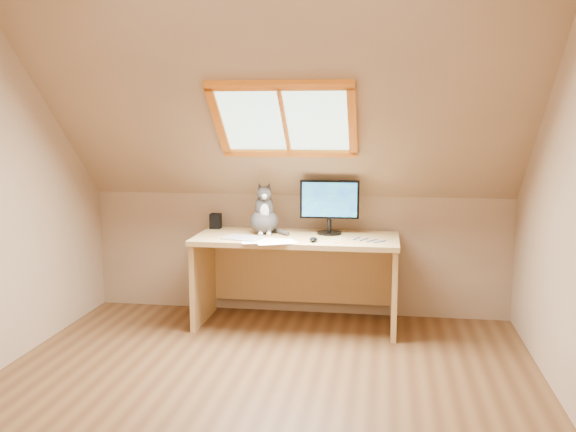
# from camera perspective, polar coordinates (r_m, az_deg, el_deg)

# --- Properties ---
(ground) EXTENTS (3.50, 3.50, 0.00)m
(ground) POSITION_cam_1_polar(r_m,az_deg,el_deg) (3.93, -2.77, -15.89)
(ground) COLOR brown
(ground) RESTS_ON ground
(room_shell) EXTENTS (3.52, 3.52, 2.41)m
(room_shell) POSITION_cam_1_polar(r_m,az_deg,el_deg) (3.49, -3.25, 5.35)
(room_shell) COLOR tan
(room_shell) RESTS_ON ground
(desk) EXTENTS (1.58, 0.69, 0.72)m
(desk) POSITION_cam_1_polar(r_m,az_deg,el_deg) (5.12, 0.87, -4.10)
(desk) COLOR tan
(desk) RESTS_ON ground
(monitor) EXTENTS (0.47, 0.20, 0.43)m
(monitor) POSITION_cam_1_polar(r_m,az_deg,el_deg) (5.07, 3.71, 1.15)
(monitor) COLOR black
(monitor) RESTS_ON desk
(cat) EXTENTS (0.28, 0.31, 0.42)m
(cat) POSITION_cam_1_polar(r_m,az_deg,el_deg) (5.10, -2.12, 0.09)
(cat) COLOR #413C3A
(cat) RESTS_ON desk
(desk_speaker) EXTENTS (0.09, 0.09, 0.12)m
(desk_speaker) POSITION_cam_1_polar(r_m,az_deg,el_deg) (5.38, -6.45, -0.44)
(desk_speaker) COLOR black
(desk_speaker) RESTS_ON desk
(graphics_tablet) EXTENTS (0.33, 0.27, 0.01)m
(graphics_tablet) POSITION_cam_1_polar(r_m,az_deg,el_deg) (4.91, -4.00, -1.96)
(graphics_tablet) COLOR #B2B2B7
(graphics_tablet) RESTS_ON desk
(mouse) EXTENTS (0.06, 0.11, 0.03)m
(mouse) POSITION_cam_1_polar(r_m,az_deg,el_deg) (4.78, 2.28, -2.10)
(mouse) COLOR black
(mouse) RESTS_ON desk
(papers) EXTENTS (0.35, 0.30, 0.01)m
(papers) POSITION_cam_1_polar(r_m,az_deg,el_deg) (4.79, -1.86, -2.26)
(papers) COLOR white
(papers) RESTS_ON desk
(cables) EXTENTS (0.51, 0.26, 0.01)m
(cables) POSITION_cam_1_polar(r_m,az_deg,el_deg) (4.85, 6.00, -2.14)
(cables) COLOR silver
(cables) RESTS_ON desk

